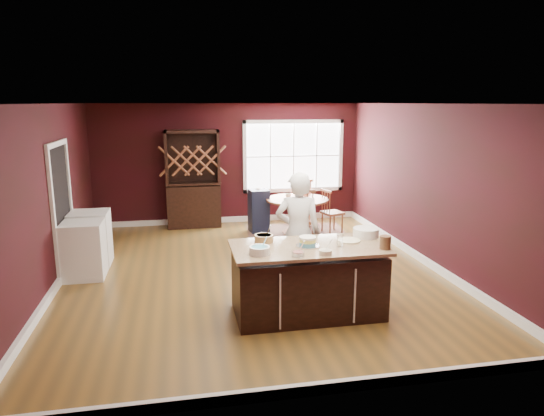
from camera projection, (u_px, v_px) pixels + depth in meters
The scene contains 27 objects.
room_shell at pixel (252, 191), 7.64m from camera, with size 7.00×7.00×7.00m.
window at pixel (293, 156), 11.21m from camera, with size 2.36×0.10×1.66m, color white, non-canonical shape.
doorway at pixel (63, 211), 7.73m from camera, with size 0.08×1.26×2.13m, color white, non-canonical shape.
kitchen_island at pixel (307, 281), 6.30m from camera, with size 1.96×1.03×0.92m.
dining_table at pixel (297, 209), 10.16m from camera, with size 1.30×1.30×0.75m.
baker at pixel (298, 233), 6.92m from camera, with size 0.65×0.43×1.78m, color silver.
layer_cake at pixel (308, 241), 6.18m from camera, with size 0.31×0.31×0.12m, color white, non-canonical shape.
bowl_blue at pixel (260, 250), 5.86m from camera, with size 0.25×0.25×0.10m, color white.
bowl_yellow at pixel (264, 238), 6.38m from camera, with size 0.25×0.25×0.09m, color olive.
bowl_pink at pixel (298, 254), 5.78m from camera, with size 0.16×0.16×0.06m, color white.
bowl_olive at pixel (325, 252), 5.85m from camera, with size 0.16×0.16×0.06m, color beige.
drinking_glass at pixel (340, 240), 6.16m from camera, with size 0.08×0.08×0.17m, color silver.
dinner_plate at pixel (349, 241), 6.41m from camera, with size 0.30×0.30×0.02m, color #D5BF8B.
white_tub at pixel (366, 232), 6.62m from camera, with size 0.35×0.35×0.12m, color white.
stoneware_crock at pixel (385, 242), 6.06m from camera, with size 0.14×0.14×0.17m, color #4C3A25.
rug at pixel (297, 233), 10.28m from camera, with size 2.08×1.61×0.01m, color brown.
chair_east at pixel (333, 211), 10.25m from camera, with size 0.40×0.38×0.95m, color #93571F, non-canonical shape.
chair_south at pixel (305, 218), 9.34m from camera, with size 0.45×0.43×1.07m, color brown, non-canonical shape.
chair_north at pixel (300, 201), 11.01m from camera, with size 0.44×0.42×1.05m, color brown, non-canonical shape.
seated_woman at pixel (302, 201), 10.67m from camera, with size 0.58×0.38×1.18m, color #E37350.
high_chair at pixel (259, 210), 10.29m from camera, with size 0.39×0.39×0.96m, color black, non-canonical shape.
toddler at pixel (259, 194), 10.30m from camera, with size 0.18×0.14×0.26m, color #8CA5BF, non-canonical shape.
table_plate at pixel (308, 198), 10.11m from camera, with size 0.21×0.21×0.02m, color beige.
table_cup at pixel (288, 195), 10.21m from camera, with size 0.12×0.12×0.09m, color white.
hutch at pixel (193, 179), 10.63m from camera, with size 1.17×0.49×2.14m, color #432A16.
washer at pixel (84, 250), 7.61m from camera, with size 0.62×0.60×0.90m, color white.
dryer at pixel (91, 238), 8.22m from camera, with size 0.63×0.61×0.92m, color white.
Camera 1 is at (-1.11, -7.44, 2.72)m, focal length 32.00 mm.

